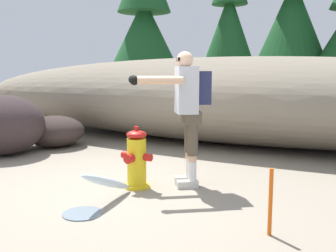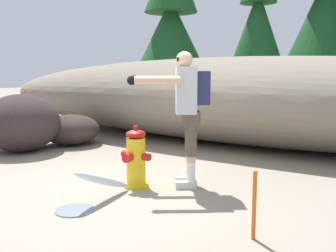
{
  "view_description": "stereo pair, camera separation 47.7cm",
  "coord_description": "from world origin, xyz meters",
  "px_view_note": "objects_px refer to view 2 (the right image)",
  "views": [
    {
      "loc": [
        2.66,
        -3.79,
        1.42
      ],
      "look_at": [
        0.45,
        0.39,
        0.75
      ],
      "focal_mm": 40.94,
      "sensor_mm": 36.0,
      "label": 1
    },
    {
      "loc": [
        3.07,
        -3.54,
        1.42
      ],
      "look_at": [
        0.45,
        0.39,
        0.75
      ],
      "focal_mm": 40.94,
      "sensor_mm": 36.0,
      "label": 2
    }
  ],
  "objects_px": {
    "utility_worker": "(186,102)",
    "boulder_large": "(71,130)",
    "boulder_mid": "(21,123)",
    "survey_stake": "(254,205)",
    "fire_hydrant": "(136,159)"
  },
  "relations": [
    {
      "from": "fire_hydrant",
      "to": "utility_worker",
      "type": "xyz_separation_m",
      "value": [
        0.5,
        0.36,
        0.7
      ]
    },
    {
      "from": "survey_stake",
      "to": "utility_worker",
      "type": "bearing_deg",
      "value": 142.06
    },
    {
      "from": "fire_hydrant",
      "to": "utility_worker",
      "type": "bearing_deg",
      "value": 35.63
    },
    {
      "from": "utility_worker",
      "to": "boulder_mid",
      "type": "relative_size",
      "value": 1.18
    },
    {
      "from": "utility_worker",
      "to": "boulder_large",
      "type": "relative_size",
      "value": 1.47
    },
    {
      "from": "boulder_large",
      "to": "boulder_mid",
      "type": "bearing_deg",
      "value": -105.22
    },
    {
      "from": "fire_hydrant",
      "to": "boulder_large",
      "type": "bearing_deg",
      "value": 152.06
    },
    {
      "from": "utility_worker",
      "to": "boulder_large",
      "type": "bearing_deg",
      "value": -54.17
    },
    {
      "from": "boulder_mid",
      "to": "survey_stake",
      "type": "relative_size",
      "value": 2.34
    },
    {
      "from": "boulder_large",
      "to": "survey_stake",
      "type": "relative_size",
      "value": 1.88
    },
    {
      "from": "fire_hydrant",
      "to": "survey_stake",
      "type": "height_order",
      "value": "fire_hydrant"
    },
    {
      "from": "boulder_mid",
      "to": "survey_stake",
      "type": "bearing_deg",
      "value": -14.01
    },
    {
      "from": "utility_worker",
      "to": "survey_stake",
      "type": "xyz_separation_m",
      "value": [
        1.28,
        -1.0,
        -0.75
      ]
    },
    {
      "from": "fire_hydrant",
      "to": "boulder_large",
      "type": "distance_m",
      "value": 3.18
    },
    {
      "from": "fire_hydrant",
      "to": "utility_worker",
      "type": "height_order",
      "value": "utility_worker"
    }
  ]
}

